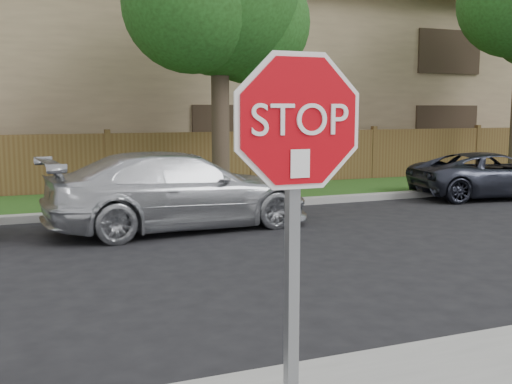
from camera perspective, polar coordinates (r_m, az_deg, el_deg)
name	(u,v)px	position (r m, az deg, el deg)	size (l,w,h in m)	color
ground	(302,372)	(5.31, 4.36, -16.74)	(90.00, 90.00, 0.00)	black
far_curb	(131,212)	(12.84, -11.79, -1.87)	(70.00, 0.30, 0.15)	gray
grass_strip	(119,201)	(14.45, -12.92, -0.89)	(70.00, 3.00, 0.12)	#1E4714
fence	(108,164)	(15.94, -13.89, 2.57)	(70.00, 0.12, 1.60)	brown
apartment_building	(82,70)	(21.48, -16.23, 11.08)	(35.20, 9.20, 7.20)	#8D7757
stop_sign	(296,182)	(3.18, 3.86, 0.98)	(1.01, 0.13, 2.55)	gray
sedan_right	(180,190)	(11.22, -7.23, 0.16)	(2.01, 4.95, 1.44)	silver
sedan_far_right	(492,175)	(16.23, 21.60, 1.52)	(1.89, 4.10, 1.14)	#323543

